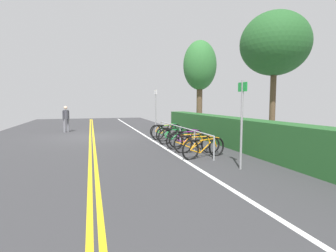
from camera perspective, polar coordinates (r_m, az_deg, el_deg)
ground_plane at (r=14.35m, az=-16.16°, el=-2.32°), size 31.92×10.92×0.05m
centre_line_yellow_inner at (r=14.35m, az=-16.48°, el=-2.22°), size 28.73×0.10×0.00m
centre_line_yellow_outer at (r=14.35m, az=-15.84°, el=-2.21°), size 28.73×0.10×0.00m
bike_lane_stripe_white at (r=14.61m, az=-5.33°, el=-1.90°), size 28.73×0.12×0.00m
bike_rack at (r=11.17m, az=2.66°, el=-1.04°), size 6.45×0.05×0.78m
bicycle_0 at (r=13.83m, az=-0.95°, el=-0.96°), size 0.64×1.60×0.68m
bicycle_1 at (r=12.95m, az=-0.26°, el=-1.21°), size 0.67×1.74×0.76m
bicycle_2 at (r=12.27m, az=0.98°, el=-1.74°), size 0.46×1.62×0.69m
bicycle_3 at (r=11.57m, az=1.46°, el=-2.11°), size 0.65×1.66×0.71m
bicycle_4 at (r=10.82m, az=4.10°, el=-2.68°), size 0.50×1.66×0.70m
bicycle_5 at (r=10.09m, az=4.49°, el=-3.29°), size 0.61×1.69×0.68m
bicycle_6 at (r=9.41m, az=6.17°, el=-3.93°), size 0.59×1.60×0.68m
bicycle_7 at (r=8.68m, az=7.77°, el=-4.72°), size 0.61×1.70×0.68m
pedestrian at (r=16.93m, az=-21.22°, el=1.78°), size 0.38×0.37×1.57m
sign_post_near at (r=14.60m, az=-2.70°, el=4.05°), size 0.36×0.07×2.54m
sign_post_far at (r=7.25m, az=15.69°, el=2.00°), size 0.36×0.06×2.38m
hedge_backdrop at (r=10.65m, az=15.29°, el=-1.55°), size 15.40×0.89×1.17m
tree_near_left at (r=16.46m, az=6.90°, el=12.67°), size 2.00×2.00×5.51m
tree_mid at (r=11.67m, az=22.09°, el=16.07°), size 2.69×2.69×5.35m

